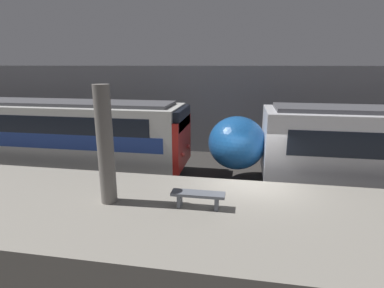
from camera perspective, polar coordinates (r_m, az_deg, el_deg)
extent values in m
plane|color=#33302D|center=(11.09, 11.11, -12.06)|extent=(120.00, 120.00, 0.00)
cube|color=gray|center=(8.62, 11.57, -16.38)|extent=(40.00, 5.03, 1.08)
cube|color=gray|center=(17.04, 11.15, 6.13)|extent=(50.00, 0.15, 4.91)
cylinder|color=slate|center=(8.69, -16.18, -0.33)|extent=(0.46, 0.46, 3.39)
ellipsoid|color=#195199|center=(12.87, 8.54, 0.26)|extent=(2.42, 2.61, 2.24)
sphere|color=#F2EFCC|center=(13.02, 4.30, -1.26)|extent=(0.20, 0.20, 0.20)
cube|color=black|center=(17.73, -32.09, -2.79)|extent=(16.55, 2.32, 0.56)
cube|color=red|center=(13.14, -1.86, 0.37)|extent=(0.25, 2.78, 2.13)
cube|color=black|center=(12.92, -1.90, 4.96)|extent=(0.25, 2.49, 0.85)
sphere|color=#EA4C42|center=(12.61, -1.74, -2.02)|extent=(0.18, 0.18, 0.18)
sphere|color=#EA4C42|center=(13.82, -0.68, -0.50)|extent=(0.18, 0.18, 0.18)
cube|color=slate|center=(8.60, -2.37, -10.48)|extent=(0.10, 0.32, 0.41)
cube|color=slate|center=(8.46, 4.73, -10.97)|extent=(0.10, 0.32, 0.41)
cube|color=slate|center=(8.43, 1.15, -9.49)|extent=(1.50, 0.40, 0.08)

